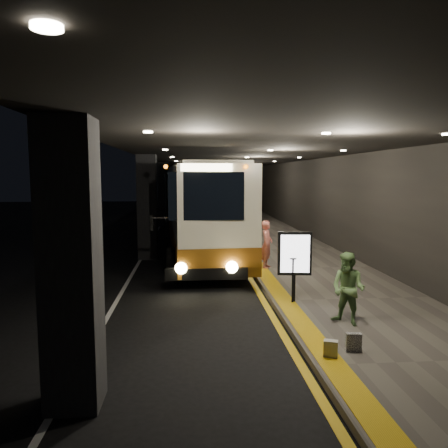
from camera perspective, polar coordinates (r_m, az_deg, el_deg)
name	(u,v)px	position (r m, az deg, el deg)	size (l,w,h in m)	color
ground	(182,280)	(15.04, -5.52, -7.28)	(90.00, 90.00, 0.00)	black
lane_line_white	(144,254)	(20.04, -10.44, -3.88)	(0.12, 50.00, 0.01)	silver
kerb_stripe_yellow	(235,253)	(20.04, 1.47, -3.78)	(0.18, 50.00, 0.01)	gold
sidewalk	(287,251)	(20.41, 8.20, -3.45)	(4.50, 50.00, 0.15)	#514C44
tactile_strip	(246,249)	(20.07, 2.89, -3.33)	(0.50, 50.00, 0.01)	gold
terminal_wall	(336,187)	(20.73, 14.43, 4.69)	(0.10, 50.00, 6.00)	black
support_columns	(147,207)	(18.74, -9.98, 2.18)	(0.80, 24.80, 4.40)	black
canopy	(239,151)	(19.76, 1.95, 9.46)	(9.00, 50.00, 0.40)	black
coach_main	(201,213)	(19.21, -3.02, 1.40)	(3.41, 12.63, 3.90)	beige
coach_second	(199,198)	(31.12, -3.27, 3.43)	(3.51, 12.95, 4.02)	beige
coach_third	(195,192)	(44.69, -3.83, 4.18)	(3.04, 12.07, 3.76)	beige
passenger_boarding	(267,244)	(16.09, 5.59, -2.66)	(0.64, 0.42, 1.75)	#C06359
passenger_waiting_green	(348,289)	(10.41, 15.91, -8.13)	(0.81, 0.50, 1.67)	#597E46
bag_polka	(354,342)	(9.13, 16.57, -14.57)	(0.29, 0.13, 0.35)	black
bag_plain	(331,349)	(8.74, 13.76, -15.56)	(0.26, 0.15, 0.32)	#B2B1A7
info_sign	(295,255)	(11.80, 9.21, -4.00)	(0.91, 0.22, 1.91)	black
stanchion_post	(293,281)	(11.88, 8.97, -7.31)	(0.05, 0.05, 1.20)	black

